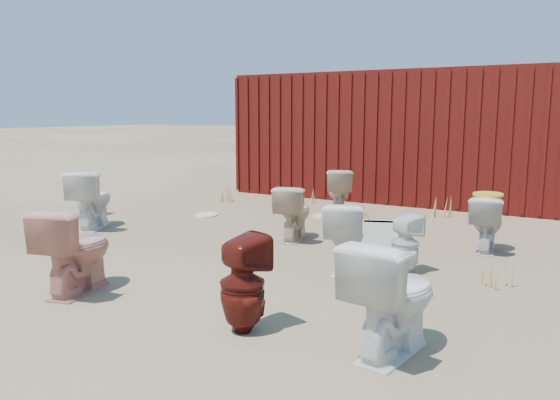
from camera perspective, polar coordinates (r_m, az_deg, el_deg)
The scene contains 22 objects.
ground at distance 6.59m, azimuth -2.64°, elevation -5.45°, with size 100.00×100.00×0.00m, color brown.
shipping_container at distance 11.11m, azimuth 12.12°, elevation 6.59°, with size 6.00×2.40×2.40m, color #470E0B.
toilet_front_a at distance 8.30m, azimuth -19.09°, elevation 0.09°, with size 0.47×0.83×0.85m, color white.
toilet_front_pink at distance 5.40m, azimuth -20.55°, elevation -4.87°, with size 0.45×0.80×0.81m, color tan.
toilet_front_c at distance 5.79m, azimuth 6.82°, elevation -3.76°, with size 0.42×0.73×0.75m, color white.
toilet_front_maroon at distance 4.18m, azimuth -3.92°, elevation -8.75°, with size 0.34×0.35×0.76m, color #53130E.
toilet_front_e at distance 3.87m, azimuth 11.68°, elevation -9.85°, with size 0.46×0.81×0.83m, color white.
toilet_back_a at distance 9.31m, azimuth -19.64°, elevation 0.39°, with size 0.29×0.30×0.65m, color white.
toilet_back_beige_left at distance 8.98m, azimuth 6.15°, elevation 0.89°, with size 0.42×0.74×0.75m, color #CAB294.
toilet_back_beige_right at distance 7.14m, azimuth 1.43°, elevation -1.31°, with size 0.41×0.71×0.73m, color beige.
toilet_back_yellowlid at distance 6.99m, azimuth 20.75°, elevation -2.32°, with size 0.38×0.67×0.68m, color silver.
toilet_back_e at distance 5.80m, azimuth 12.96°, elevation -4.49°, with size 0.28×0.29×0.63m, color white.
yellow_lid at distance 6.93m, azimuth 20.92°, elevation 0.55°, with size 0.35×0.43×0.03m, color gold.
loose_tank at distance 6.77m, azimuth 10.54°, elevation -3.68°, with size 0.50×0.20×0.35m, color white.
loose_lid_near at distance 8.80m, azimuth 4.64°, elevation -1.66°, with size 0.38×0.49×0.02m, color beige.
loose_lid_far at distance 8.93m, azimuth -7.70°, elevation -1.56°, with size 0.36×0.47×0.02m, color beige.
weed_clump_a at distance 10.25m, azimuth -5.36°, elevation 0.77°, with size 0.36×0.36×0.34m, color #B19146.
weed_clump_b at distance 8.42m, azimuth 8.86°, elevation -1.41°, with size 0.32×0.32×0.26m, color #B19146.
weed_clump_c at distance 8.06m, azimuth 20.80°, elevation -2.17°, with size 0.36×0.36×0.32m, color #B19146.
weed_clump_d at distance 10.00m, azimuth 2.76°, elevation 0.44°, with size 0.30×0.30×0.29m, color #B19146.
weed_clump_e at distance 9.09m, azimuth 16.89°, elevation -0.73°, with size 0.34×0.34×0.32m, color #B19146.
weed_clump_f at distance 5.69m, azimuth 21.83°, elevation -7.22°, with size 0.28×0.28×0.24m, color #B19146.
Camera 1 is at (3.47, -5.35, 1.66)m, focal length 35.00 mm.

